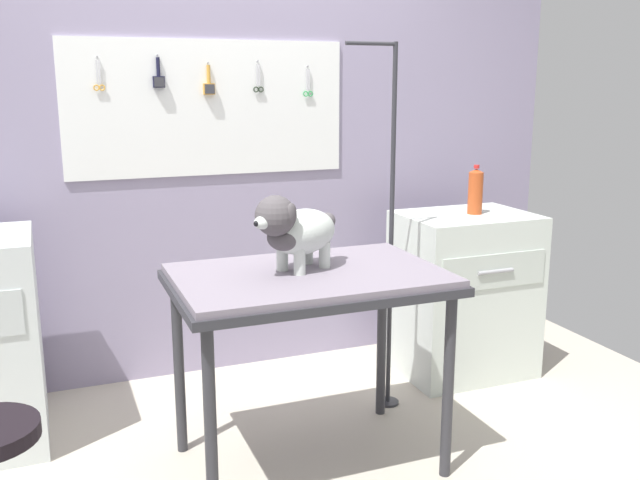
# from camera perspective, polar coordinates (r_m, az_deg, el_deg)

# --- Properties ---
(rear_wall_panel) EXTENTS (4.00, 0.11, 2.30)m
(rear_wall_panel) POSITION_cam_1_polar(r_m,az_deg,el_deg) (3.76, -8.54, 6.56)
(rear_wall_panel) COLOR #9186A4
(rear_wall_panel) RESTS_ON ground
(grooming_table) EXTENTS (1.07, 0.70, 0.82)m
(grooming_table) POSITION_cam_1_polar(r_m,az_deg,el_deg) (2.79, -0.91, -4.13)
(grooming_table) COLOR #2D2D33
(grooming_table) RESTS_ON ground
(grooming_arm) EXTENTS (0.30, 0.11, 1.72)m
(grooming_arm) POSITION_cam_1_polar(r_m,az_deg,el_deg) (3.31, 5.62, -0.35)
(grooming_arm) COLOR #2D2D33
(grooming_arm) RESTS_ON ground
(dog) EXTENTS (0.42, 0.32, 0.31)m
(dog) POSITION_cam_1_polar(r_m,az_deg,el_deg) (2.73, -2.03, 0.85)
(dog) COLOR silver
(dog) RESTS_ON grooming_table
(cabinet_right) EXTENTS (0.68, 0.54, 0.87)m
(cabinet_right) POSITION_cam_1_polar(r_m,az_deg,el_deg) (3.88, 11.52, -4.26)
(cabinet_right) COLOR silver
(cabinet_right) RESTS_ON ground
(soda_bottle) EXTENTS (0.08, 0.08, 0.26)m
(soda_bottle) POSITION_cam_1_polar(r_m,az_deg,el_deg) (3.77, 12.44, 3.87)
(soda_bottle) COLOR #B5481F
(soda_bottle) RESTS_ON cabinet_right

